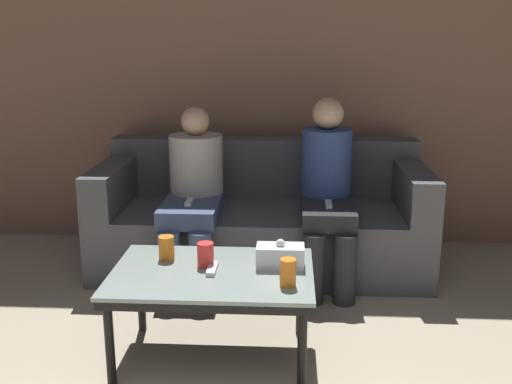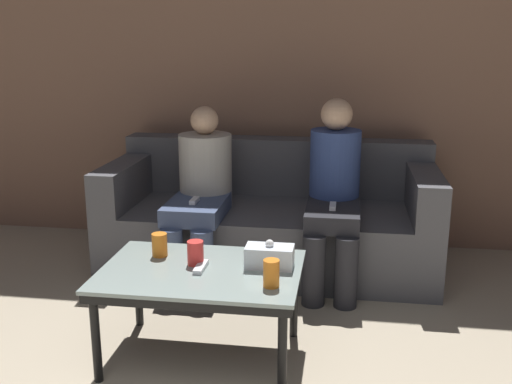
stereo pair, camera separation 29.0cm
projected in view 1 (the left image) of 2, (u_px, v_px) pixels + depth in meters
The scene contains 10 objects.
wall_back at pixel (266, 62), 4.20m from camera, with size 12.00×0.06×2.60m.
couch at pixel (262, 220), 3.95m from camera, with size 2.09×0.90×0.80m.
coffee_table at pixel (212, 280), 2.72m from camera, with size 0.91×0.64×0.45m.
cup_near_left at pixel (288, 272), 2.53m from camera, with size 0.07×0.07×0.12m.
cup_near_right at pixel (166, 248), 2.84m from camera, with size 0.07×0.07×0.11m.
cup_far_center at pixel (206, 255), 2.75m from camera, with size 0.08×0.08×0.11m.
tissue_box at pixel (280, 256), 2.75m from camera, with size 0.22×0.12×0.13m.
game_remote at pixel (212, 269), 2.71m from camera, with size 0.04×0.15×0.02m.
seated_person_left_end at pixel (194, 190), 3.68m from camera, with size 0.33×0.73×1.05m.
seated_person_mid_left at pixel (327, 188), 3.63m from camera, with size 0.31×0.71×1.11m.
Camera 1 is at (0.18, -0.60, 1.48)m, focal length 42.00 mm.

